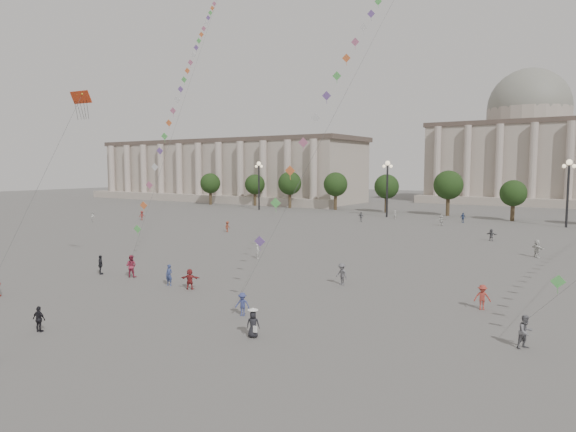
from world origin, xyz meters
The scene contains 29 objects.
ground centered at (0.00, 0.00, 0.00)m, with size 360.00×360.00×0.00m, color #5D5B58.
hall_west centered at (-75.00, 93.89, 8.43)m, with size 84.00×26.22×17.20m.
hall_central centered at (0.00, 129.22, 14.23)m, with size 48.30×34.30×35.50m.
tree_row centered at (0.00, 78.00, 5.39)m, with size 137.12×5.12×8.00m.
lamp_post_far_west centered at (-45.00, 70.00, 7.35)m, with size 2.00×0.90×10.65m.
lamp_post_mid_west centered at (-15.00, 70.00, 7.35)m, with size 2.00×0.90×10.65m.
lamp_post_mid_east centered at (15.00, 70.00, 7.35)m, with size 2.00×0.90×10.65m.
person_crowd_0 centered at (-0.39, 68.00, 0.87)m, with size 1.02×0.42×1.73m, color #354979.
person_crowd_1 centered at (-55.72, 35.31, 0.79)m, with size 0.77×0.60×1.58m, color silver.
person_crowd_2 centered at (-49.55, 40.94, 0.82)m, with size 1.06×0.61×1.64m, color maroon.
person_crowd_4 centered at (-2.21, 61.70, 0.88)m, with size 1.64×0.52×1.77m, color silver.
person_crowd_6 centered at (3.68, 15.34, 0.89)m, with size 1.15×0.66×1.78m, color #5A595E.
person_crowd_7 centered at (14.99, 37.89, 0.94)m, with size 1.74×0.55×1.87m, color silver.
person_crowd_8 centered at (14.82, 14.04, 0.84)m, with size 1.09×0.63×1.69m, color #9E352B.
person_crowd_10 centered at (-12.53, 68.00, 0.81)m, with size 0.59×0.39×1.61m, color silver.
person_crowd_12 centered at (8.36, 48.02, 0.78)m, with size 1.44×0.46×1.56m, color slate.
person_crowd_13 centered at (-9.13, 21.24, 0.77)m, with size 0.56×0.37×1.54m, color beige.
person_crowd_16 centered at (-15.63, 59.98, 0.86)m, with size 1.00×0.42×1.71m, color slate.
person_crowd_17 centered at (-25.82, 36.32, 0.79)m, with size 1.03×0.59×1.59m, color brown.
person_crowd_18 centered at (-7.78, 7.56, 0.86)m, with size 0.62×0.41×1.71m, color navy.
tourist_1 centered at (-16.04, 7.29, 0.85)m, with size 1.00×0.42×1.71m, color #222227.
tourist_2 centered at (-5.49, 7.55, 0.81)m, with size 1.50×0.48×1.61m, color maroon.
tourist_4 centered at (-5.42, -4.77, 0.75)m, with size 0.88×0.37×1.50m, color black.
kite_flyer_0 centered at (-12.85, 8.01, 0.97)m, with size 0.94×0.73×1.93m, color #9A2A43.
kite_flyer_1 centered at (2.35, 4.19, 0.75)m, with size 0.97×0.56×1.50m, color navy.
kite_flyer_2 centered at (18.41, 7.64, 0.89)m, with size 0.87×0.67×1.78m, color slate.
hat_person centered at (5.45, 1.22, 0.81)m, with size 0.87×0.75×1.69m.
dragon_kite centered at (-17.60, 7.01, 14.71)m, with size 2.24×4.82×16.62m.
kite_train_west centered at (-27.39, 31.44, 23.90)m, with size 27.84×43.89×66.90m.
Camera 1 is at (22.32, -20.96, 9.46)m, focal length 32.00 mm.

